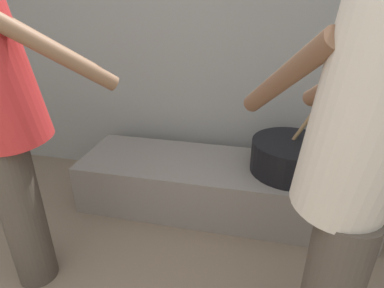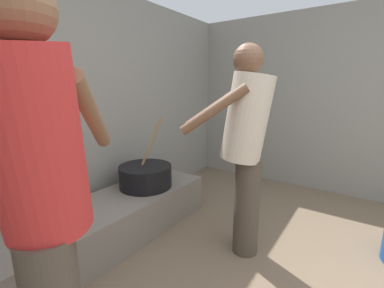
# 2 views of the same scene
# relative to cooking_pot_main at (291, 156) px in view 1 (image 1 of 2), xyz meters

# --- Properties ---
(block_enclosure_rear) EXTENTS (5.28, 0.20, 2.23)m
(block_enclosure_rear) POSITION_rel_cooking_pot_main_xyz_m (-0.60, 0.52, 0.65)
(block_enclosure_rear) COLOR gray
(block_enclosure_rear) RESTS_ON ground_plane
(hearth_ledge) EXTENTS (1.99, 0.60, 0.36)m
(hearth_ledge) POSITION_rel_cooking_pot_main_xyz_m (-0.45, -0.00, -0.29)
(hearth_ledge) COLOR slate
(hearth_ledge) RESTS_ON ground_plane
(cooking_pot_main) EXTENTS (0.51, 0.51, 0.67)m
(cooking_pot_main) POSITION_rel_cooking_pot_main_xyz_m (0.00, 0.00, 0.00)
(cooking_pot_main) COLOR black
(cooking_pot_main) RESTS_ON hearth_ledge
(cook_in_cream_shirt) EXTENTS (0.59, 0.74, 1.62)m
(cook_in_cream_shirt) POSITION_rel_cooking_pot_main_xyz_m (0.07, -0.99, 0.46)
(cook_in_cream_shirt) COLOR #4C4238
(cook_in_cream_shirt) RESTS_ON ground_plane
(cook_in_red_shirt) EXTENTS (0.72, 0.70, 1.67)m
(cook_in_red_shirt) POSITION_rel_cooking_pot_main_xyz_m (-1.32, -0.83, 0.50)
(cook_in_red_shirt) COLOR #4C4238
(cook_in_red_shirt) RESTS_ON ground_plane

